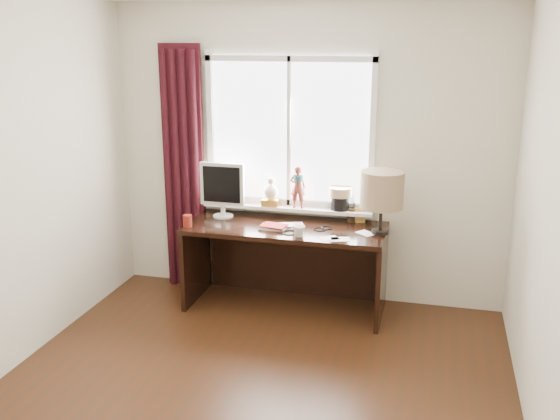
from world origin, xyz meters
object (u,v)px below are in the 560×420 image
(laptop, at_px, (286,226))
(red_cup, at_px, (187,221))
(monitor, at_px, (222,187))
(mug, at_px, (299,231))
(desk, at_px, (288,249))
(table_lamp, at_px, (382,190))

(laptop, xyz_separation_m, red_cup, (-0.81, -0.20, 0.04))
(laptop, height_order, monitor, monitor)
(mug, bearing_deg, desk, 117.10)
(desk, relative_size, monitor, 3.47)
(desk, xyz_separation_m, table_lamp, (0.80, -0.10, 0.61))
(red_cup, relative_size, desk, 0.06)
(laptop, distance_m, mug, 0.28)
(mug, distance_m, monitor, 0.90)
(laptop, bearing_deg, table_lamp, -18.22)
(laptop, bearing_deg, mug, -72.93)
(laptop, xyz_separation_m, mug, (0.17, -0.23, 0.04))
(desk, relative_size, table_lamp, 3.27)
(mug, xyz_separation_m, desk, (-0.18, 0.34, -0.29))
(monitor, xyz_separation_m, table_lamp, (1.41, -0.14, 0.09))
(desk, bearing_deg, mug, -62.90)
(laptop, xyz_separation_m, monitor, (-0.62, 0.15, 0.27))
(mug, xyz_separation_m, table_lamp, (0.62, 0.24, 0.32))
(laptop, relative_size, monitor, 0.61)
(laptop, distance_m, desk, 0.28)
(monitor, height_order, table_lamp, table_lamp)
(mug, height_order, desk, mug)
(red_cup, distance_m, desk, 0.91)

